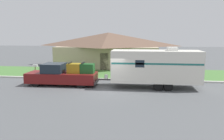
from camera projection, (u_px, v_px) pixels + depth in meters
The scene contains 7 objects.
ground_plane at pixel (109, 90), 17.27m from camera, with size 120.00×120.00×0.00m, color #515456.
curb_strip at pixel (114, 79), 20.93m from camera, with size 80.00×0.30×0.14m.
lawn_strip at pixel (117, 73), 24.51m from camera, with size 80.00×7.00×0.03m.
house_across_street at pixel (108, 49), 30.17m from camera, with size 14.04×8.49×4.56m.
pickup_truck at pixel (63, 75), 18.90m from camera, with size 6.10×2.05×2.01m.
travel_trailer at pixel (156, 66), 17.81m from camera, with size 8.28×2.25×3.35m.
mailbox at pixel (35, 67), 22.64m from camera, with size 0.48×0.20×1.26m.
Camera 1 is at (2.28, -16.62, 4.42)m, focal length 35.00 mm.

